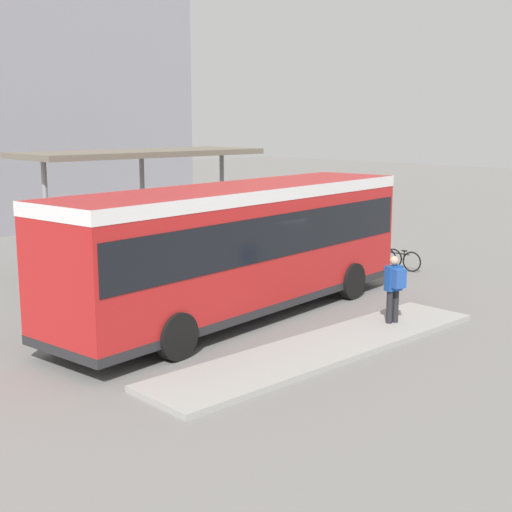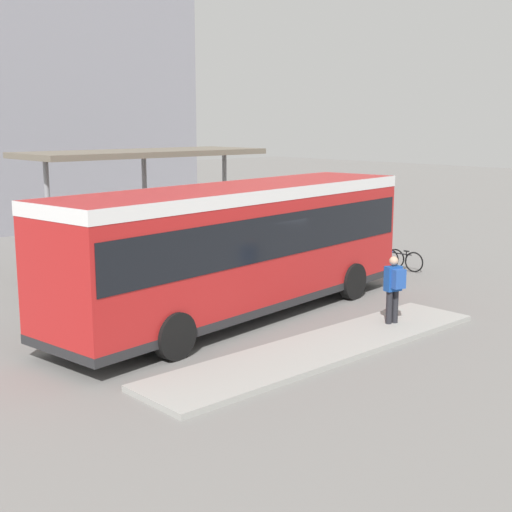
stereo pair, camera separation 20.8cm
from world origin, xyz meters
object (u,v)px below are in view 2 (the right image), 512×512
at_px(potted_planter_near_shelter, 217,257).
at_px(bicycle_blue, 384,257).
at_px(bicycle_black, 402,260).
at_px(potted_planter_far_side, 276,246).
at_px(pedestrian_waiting, 394,285).
at_px(city_bus, 240,241).

bearing_deg(potted_planter_near_shelter, bicycle_blue, -25.08).
xyz_separation_m(bicycle_black, bicycle_blue, (0.09, 0.80, -0.01)).
xyz_separation_m(bicycle_black, potted_planter_far_side, (-2.50, 3.41, 0.34)).
height_order(pedestrian_waiting, potted_planter_far_side, pedestrian_waiting).
bearing_deg(bicycle_black, potted_planter_near_shelter, 51.84).
bearing_deg(city_bus, bicycle_blue, 3.62).
xyz_separation_m(pedestrian_waiting, bicycle_black, (5.75, 3.91, -0.70)).
bearing_deg(pedestrian_waiting, potted_planter_far_side, -8.60).
xyz_separation_m(bicycle_black, potted_planter_near_shelter, (-5.20, 3.28, 0.32)).
distance_m(pedestrian_waiting, potted_planter_far_side, 8.02).
relative_size(potted_planter_near_shelter, potted_planter_far_side, 0.99).
height_order(bicycle_blue, potted_planter_near_shelter, potted_planter_near_shelter).
bearing_deg(city_bus, potted_planter_far_side, 31.02).
relative_size(pedestrian_waiting, potted_planter_far_side, 1.25).
relative_size(bicycle_blue, potted_planter_near_shelter, 1.19).
relative_size(city_bus, bicycle_blue, 7.21).
xyz_separation_m(pedestrian_waiting, potted_planter_far_side, (3.25, 7.32, -0.36)).
bearing_deg(potted_planter_far_side, bicycle_black, -53.79).
bearing_deg(bicycle_blue, potted_planter_near_shelter, 57.28).
height_order(city_bus, potted_planter_near_shelter, city_bus).
distance_m(potted_planter_near_shelter, potted_planter_far_side, 2.70).
distance_m(pedestrian_waiting, bicycle_black, 6.99).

